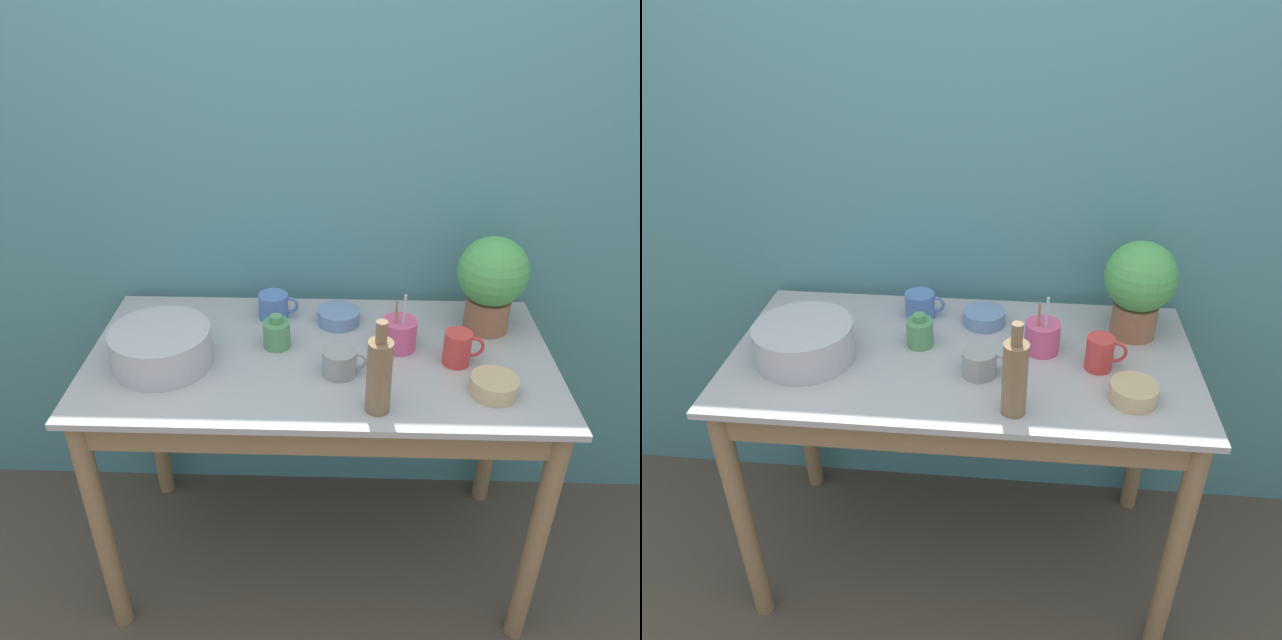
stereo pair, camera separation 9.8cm
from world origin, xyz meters
TOP-DOWN VIEW (x-y plane):
  - ground_plane at (0.00, 0.00)m, footprint 12.00×12.00m
  - wall_back at (0.00, 0.74)m, footprint 6.00×0.05m
  - counter_table at (0.00, 0.32)m, footprint 1.38×0.69m
  - potted_plant at (0.52, 0.51)m, footprint 0.22×0.22m
  - bowl_wash_large at (-0.46, 0.28)m, footprint 0.29×0.29m
  - bottle_tall at (0.16, 0.09)m, footprint 0.07×0.07m
  - bottle_short at (-0.13, 0.39)m, footprint 0.08×0.08m
  - mug_red at (0.40, 0.31)m, footprint 0.12×0.08m
  - mug_blue at (-0.16, 0.56)m, footprint 0.13×0.10m
  - mug_grey at (0.06, 0.25)m, footprint 0.13×0.10m
  - bowl_small_tan at (0.48, 0.17)m, footprint 0.13×0.13m
  - bowl_small_blue at (0.05, 0.53)m, footprint 0.14×0.14m
  - utensil_cup at (0.24, 0.39)m, footprint 0.10×0.10m

SIDE VIEW (x-z plane):
  - ground_plane at x=0.00m, z-range 0.00..0.00m
  - counter_table at x=0.00m, z-range 0.27..1.14m
  - bowl_small_blue at x=0.05m, z-range 0.88..0.92m
  - bowl_small_tan at x=0.48m, z-range 0.88..0.93m
  - mug_grey at x=0.06m, z-range 0.88..0.95m
  - mug_blue at x=-0.16m, z-range 0.88..0.96m
  - bottle_short at x=-0.13m, z-range 0.87..0.97m
  - utensil_cup at x=0.24m, z-range 0.82..1.03m
  - mug_red at x=0.40m, z-range 0.88..0.98m
  - bowl_wash_large at x=-0.46m, z-range 0.88..0.99m
  - bottle_tall at x=0.16m, z-range 0.85..1.12m
  - potted_plant at x=0.52m, z-range 0.90..1.21m
  - wall_back at x=0.00m, z-range 0.00..2.40m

